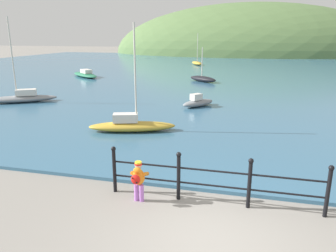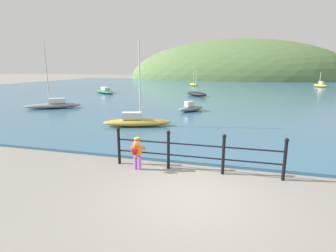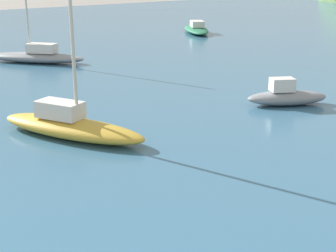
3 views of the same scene
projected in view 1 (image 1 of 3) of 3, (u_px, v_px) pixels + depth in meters
name	position (u px, v px, depth m)	size (l,w,h in m)	color
ground_plane	(210.00, 241.00, 6.32)	(200.00, 200.00, 0.00)	gray
water	(246.00, 70.00, 36.20)	(80.00, 60.00, 0.10)	#386684
far_hillside	(249.00, 54.00, 68.18)	(57.31, 31.52, 20.30)	#567542
iron_railing	(213.00, 178.00, 7.58)	(5.04, 0.12, 1.21)	black
child_in_coat	(138.00, 178.00, 7.68)	(0.38, 0.53, 1.00)	#AD66C6
boat_twin_mast	(197.00, 63.00, 42.37)	(2.19, 3.32, 3.96)	gold
boat_mid_harbor	(203.00, 79.00, 27.01)	(2.79, 2.49, 2.77)	black
boat_nearest_quay	(198.00, 102.00, 17.67)	(1.82, 2.08, 0.70)	gray
boat_far_left	(131.00, 125.00, 13.14)	(3.58, 1.89, 4.19)	gold
boat_white_sailboat	(22.00, 98.00, 18.79)	(3.87, 2.90, 4.70)	gray
boat_blue_hull	(85.00, 74.00, 30.09)	(4.16, 3.79, 0.71)	#287551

